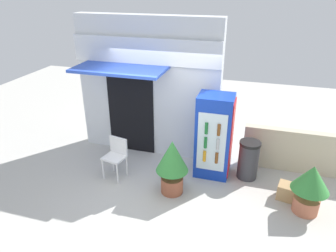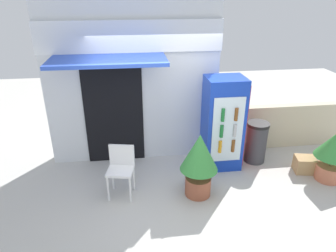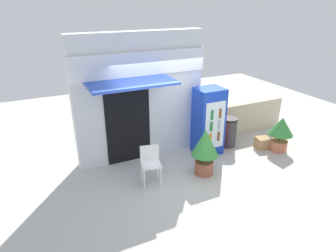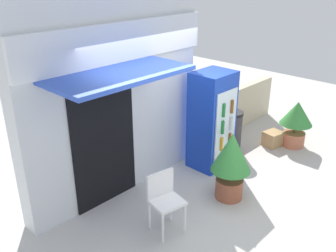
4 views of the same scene
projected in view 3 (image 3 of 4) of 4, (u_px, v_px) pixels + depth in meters
name	position (u px, v px, depth m)	size (l,w,h in m)	color
ground	(183.00, 177.00, 6.86)	(16.00, 16.00, 0.00)	beige
storefront_building	(139.00, 96.00, 7.24)	(3.30, 1.28, 3.19)	silver
drink_cooler	(209.00, 121.00, 7.67)	(0.73, 0.65, 1.80)	#1438B2
plastic_chair	(150.00, 161.00, 6.50)	(0.49, 0.47, 0.88)	white
potted_plant_near_shop	(205.00, 148.00, 6.77)	(0.63, 0.63, 1.14)	#995138
potted_plant_curbside	(281.00, 130.00, 7.88)	(0.65, 0.65, 0.97)	#BC6B4C
trash_bin	(229.00, 132.00, 8.20)	(0.44, 0.44, 0.84)	#38383D
stone_boundary_wall	(247.00, 117.00, 9.09)	(2.50, 0.20, 0.96)	beige
cardboard_box	(262.00, 143.00, 8.19)	(0.36, 0.31, 0.31)	tan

